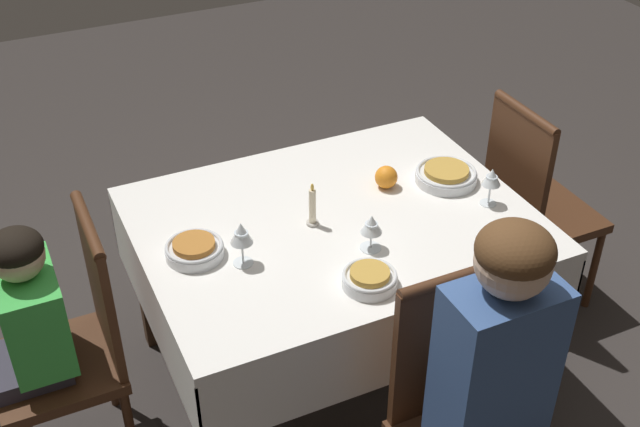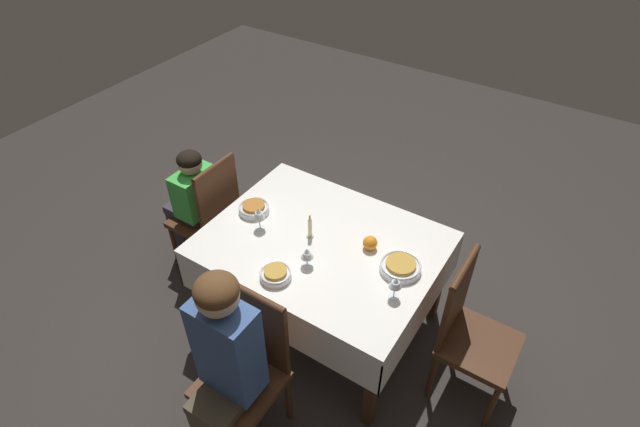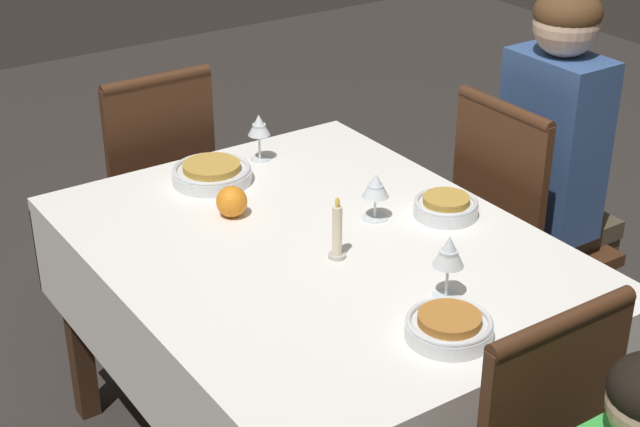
{
  "view_description": "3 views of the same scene",
  "coord_description": "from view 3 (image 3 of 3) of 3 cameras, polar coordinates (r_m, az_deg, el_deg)",
  "views": [
    {
      "loc": [
        -1.0,
        -2.03,
        2.31
      ],
      "look_at": [
        -0.06,
        -0.02,
        0.77
      ],
      "focal_mm": 45.0,
      "sensor_mm": 36.0,
      "label": 1
    },
    {
      "loc": [
        1.13,
        -1.77,
        2.73
      ],
      "look_at": [
        -0.04,
        0.04,
        0.9
      ],
      "focal_mm": 28.0,
      "sensor_mm": 36.0,
      "label": 2
    },
    {
      "loc": [
        -1.8,
        1.21,
        1.91
      ],
      "look_at": [
        -0.09,
        0.05,
        0.86
      ],
      "focal_mm": 55.0,
      "sensor_mm": 36.0,
      "label": 3
    }
  ],
  "objects": [
    {
      "name": "bowl_south",
      "position": [
        2.62,
        7.33,
        0.42
      ],
      "size": [
        0.17,
        0.17,
        0.06
      ],
      "color": "silver",
      "rests_on": "dining_table"
    },
    {
      "name": "person_adult_denim",
      "position": [
        3.07,
        13.82,
        2.81
      ],
      "size": [
        0.3,
        0.34,
        1.24
      ],
      "color": "#4C4233",
      "rests_on": "ground_plane"
    },
    {
      "name": "bowl_east",
      "position": [
        2.81,
        -6.31,
        2.37
      ],
      "size": [
        0.23,
        0.23,
        0.06
      ],
      "color": "silver",
      "rests_on": "dining_table"
    },
    {
      "name": "wine_glass_west",
      "position": [
        2.22,
        7.5,
        -2.32
      ],
      "size": [
        0.07,
        0.07,
        0.16
      ],
      "color": "white",
      "rests_on": "dining_table"
    },
    {
      "name": "wine_glass_south",
      "position": [
        2.56,
        3.26,
        1.53
      ],
      "size": [
        0.07,
        0.07,
        0.13
      ],
      "color": "white",
      "rests_on": "dining_table"
    },
    {
      "name": "wine_glass_east",
      "position": [
        2.91,
        -3.57,
        5.05
      ],
      "size": [
        0.07,
        0.07,
        0.14
      ],
      "color": "white",
      "rests_on": "dining_table"
    },
    {
      "name": "dining_table",
      "position": [
        2.52,
        -0.1,
        -3.59
      ],
      "size": [
        1.34,
        1.04,
        0.73
      ],
      "color": "white",
      "rests_on": "ground_plane"
    },
    {
      "name": "orange_fruit",
      "position": [
        2.6,
        -5.16,
        0.7
      ],
      "size": [
        0.08,
        0.08,
        0.08
      ],
      "primitive_type": "sphere",
      "color": "orange",
      "rests_on": "dining_table"
    },
    {
      "name": "candle_centerpiece",
      "position": [
        2.38,
        1.1,
        -1.19
      ],
      "size": [
        0.04,
        0.04,
        0.16
      ],
      "color": "beige",
      "rests_on": "dining_table"
    },
    {
      "name": "chair_south",
      "position": [
        3.05,
        11.5,
        -1.06
      ],
      "size": [
        0.39,
        0.4,
        0.95
      ],
      "color": "#472816",
      "rests_on": "ground_plane"
    },
    {
      "name": "chair_east",
      "position": [
        3.27,
        -9.77,
        1.13
      ],
      "size": [
        0.4,
        0.39,
        0.95
      ],
      "rotation": [
        0.0,
        0.0,
        1.57
      ],
      "color": "#472816",
      "rests_on": "ground_plane"
    },
    {
      "name": "bowl_west",
      "position": [
        2.12,
        7.44,
        -6.56
      ],
      "size": [
        0.19,
        0.19,
        0.06
      ],
      "color": "silver",
      "rests_on": "dining_table"
    }
  ]
}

